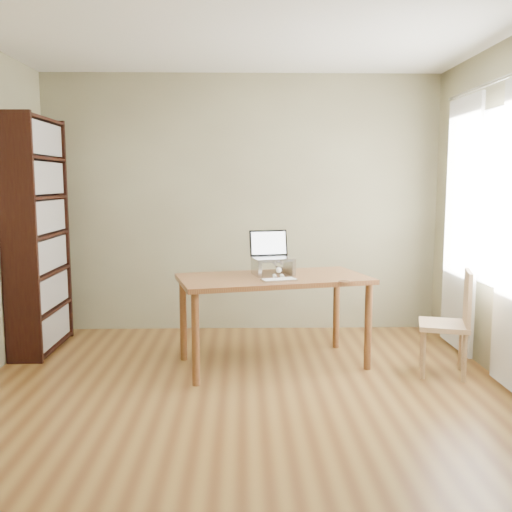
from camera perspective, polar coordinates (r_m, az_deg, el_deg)
The scene contains 10 objects.
room at distance 3.61m, azimuth -0.96°, elevation 3.85°, with size 4.04×4.54×2.64m.
bookshelf at distance 5.48m, azimuth -20.96°, elevation 1.95°, with size 0.30×0.90×2.10m.
curtains at distance 4.80m, azimuth 22.17°, elevation 2.63°, with size 0.03×1.90×2.25m.
desk at distance 4.73m, azimuth 1.75°, elevation -3.10°, with size 1.68×1.12×0.75m.
laptop_stand at distance 4.78m, azimuth 1.71°, elevation -0.92°, with size 0.32×0.25×0.13m.
laptop at distance 4.82m, azimuth 1.68°, elevation 0.46°, with size 0.38×0.35×0.23m.
keyboard at distance 4.49m, azimuth 2.32°, elevation -2.40°, with size 0.30×0.20×0.02m.
coaster at distance 4.50m, azimuth 8.83°, elevation -2.55°, with size 0.09×0.09×0.01m, color #54311C.
cat at distance 4.81m, azimuth 2.06°, elevation -1.07°, with size 0.25×0.48×0.15m.
chair at distance 4.78m, azimuth 19.01°, elevation -5.98°, with size 0.46×0.46×0.84m.
Camera 1 is at (0.01, -3.59, 1.53)m, focal length 40.00 mm.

